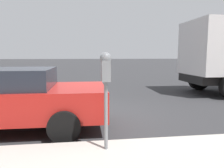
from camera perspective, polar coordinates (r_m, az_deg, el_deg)
ground_plane at (r=6.29m, az=-6.89°, el=-8.16°), size 220.00×220.00×0.00m
parking_meter at (r=3.52m, az=-1.63°, el=2.13°), size 0.21×0.19×1.61m
car_red at (r=5.52m, az=-27.08°, el=-3.09°), size 2.17×4.64×1.40m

